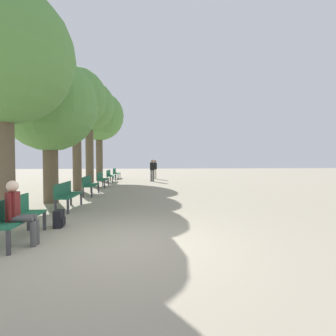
% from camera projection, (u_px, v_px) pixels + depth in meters
% --- Properties ---
extents(ground_plane, '(80.00, 80.00, 0.00)m').
position_uv_depth(ground_plane, '(118.00, 244.00, 5.09)').
color(ground_plane, gray).
extents(bench_row_0, '(0.45, 1.68, 0.87)m').
position_uv_depth(bench_row_0, '(15.00, 215.00, 5.27)').
color(bench_row_0, '#1E6042').
rests_on(bench_row_0, ground_plane).
extents(bench_row_1, '(0.45, 1.68, 0.87)m').
position_uv_depth(bench_row_1, '(67.00, 193.00, 8.65)').
color(bench_row_1, '#1E6042').
rests_on(bench_row_1, ground_plane).
extents(bench_row_2, '(0.45, 1.68, 0.87)m').
position_uv_depth(bench_row_2, '(89.00, 184.00, 12.03)').
color(bench_row_2, '#1E6042').
rests_on(bench_row_2, ground_plane).
extents(bench_row_3, '(0.45, 1.68, 0.87)m').
position_uv_depth(bench_row_3, '(102.00, 178.00, 15.41)').
color(bench_row_3, '#1E6042').
rests_on(bench_row_3, ground_plane).
extents(bench_row_4, '(0.45, 1.68, 0.87)m').
position_uv_depth(bench_row_4, '(110.00, 175.00, 18.79)').
color(bench_row_4, '#1E6042').
rests_on(bench_row_4, ground_plane).
extents(bench_row_5, '(0.45, 1.68, 0.87)m').
position_uv_depth(bench_row_5, '(116.00, 172.00, 22.17)').
color(bench_row_5, '#1E6042').
rests_on(bench_row_5, ground_plane).
extents(tree_row_0, '(3.51, 3.51, 6.08)m').
position_uv_depth(tree_row_0, '(4.00, 56.00, 6.68)').
color(tree_row_0, brown).
rests_on(tree_row_0, ground_plane).
extents(tree_row_1, '(3.54, 3.54, 5.50)m').
position_uv_depth(tree_row_1, '(50.00, 105.00, 9.83)').
color(tree_row_1, brown).
rests_on(tree_row_1, ground_plane).
extents(tree_row_2, '(3.10, 3.10, 6.39)m').
position_uv_depth(tree_row_2, '(76.00, 99.00, 13.54)').
color(tree_row_2, brown).
rests_on(tree_row_2, ground_plane).
extents(tree_row_3, '(3.17, 3.17, 6.63)m').
position_uv_depth(tree_row_3, '(89.00, 107.00, 16.51)').
color(tree_row_3, brown).
rests_on(tree_row_3, ground_plane).
extents(tree_row_4, '(3.73, 3.73, 6.81)m').
position_uv_depth(tree_row_4, '(99.00, 117.00, 19.90)').
color(tree_row_4, brown).
rests_on(tree_row_4, ground_plane).
extents(person_seated, '(0.56, 0.32, 1.25)m').
position_uv_depth(person_seated, '(19.00, 211.00, 4.98)').
color(person_seated, '#4C4C4C').
rests_on(person_seated, ground_plane).
extents(backpack, '(0.22, 0.32, 0.42)m').
position_uv_depth(backpack, '(59.00, 219.00, 6.35)').
color(backpack, black).
rests_on(backpack, ground_plane).
extents(pedestrian_near, '(0.33, 0.23, 1.63)m').
position_uv_depth(pedestrian_near, '(152.00, 169.00, 19.30)').
color(pedestrian_near, '#4C4C4C').
rests_on(pedestrian_near, ground_plane).
extents(pedestrian_mid, '(0.32, 0.23, 1.57)m').
position_uv_depth(pedestrian_mid, '(155.00, 168.00, 21.73)').
color(pedestrian_mid, beige).
rests_on(pedestrian_mid, ground_plane).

